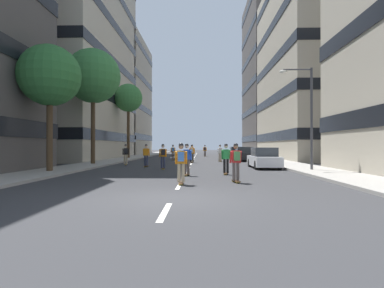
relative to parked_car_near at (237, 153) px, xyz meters
name	(u,v)px	position (x,y,z in m)	size (l,w,h in m)	color
ground_plane	(193,159)	(-5.54, -2.93, -0.70)	(164.83, 164.83, 0.00)	#333335
sidewalk_left	(132,158)	(-13.83, 0.50, -0.63)	(3.10, 75.55, 0.14)	#9E9991
sidewalk_right	(257,158)	(2.75, 0.50, -0.63)	(3.10, 75.55, 0.14)	#9E9991
lane_markings	(193,159)	(-5.54, -2.41, -0.70)	(0.16, 62.20, 0.01)	silver
building_left_mid	(54,32)	(-23.52, -1.13, 15.61)	(16.40, 22.72, 32.45)	#BCB29E
building_left_far	(102,98)	(-23.52, 18.27, 10.16)	(16.40, 17.95, 21.53)	#B2A893
building_right_mid	(337,66)	(12.44, -1.13, 10.94)	(16.40, 20.56, 23.11)	#B2A893
building_right_far	(292,75)	(12.44, 18.27, 14.20)	(16.40, 17.39, 29.61)	#4C4744
parked_car_near	(237,153)	(0.00, 0.00, 0.00)	(1.82, 4.40, 1.52)	black
parked_car_mid	(264,159)	(0.00, -17.26, 0.00)	(1.82, 4.40, 1.52)	silver
parked_car_far	(244,155)	(0.00, -6.72, 0.00)	(1.82, 4.40, 1.52)	black
street_tree_near	(50,76)	(-13.83, -21.65, 5.19)	(3.70, 3.70, 7.64)	#4C3823
street_tree_mid	(93,76)	(-13.83, -14.12, 6.87)	(4.60, 4.60, 9.77)	#4C3823
street_tree_far	(128,98)	(-13.83, -1.34, 6.94)	(3.54, 3.54, 9.35)	#4C3823
streetlamp_right	(306,107)	(2.07, -20.22, 3.44)	(2.13, 0.30, 6.50)	#3F3F44
skater_0	(187,158)	(-5.41, -23.16, 0.29)	(0.56, 0.92, 1.78)	brown
skater_1	(192,152)	(-5.50, -10.17, 0.32)	(0.55, 0.91, 1.78)	brown
skater_2	(173,151)	(-7.82, -4.88, 0.32)	(0.55, 0.92, 1.78)	brown
skater_3	(205,150)	(-4.01, 7.01, 0.32)	(0.53, 0.90, 1.78)	brown
skater_4	(220,152)	(-2.63, -7.92, 0.32)	(0.57, 0.92, 1.78)	brown
skater_5	(146,154)	(-8.92, -16.11, 0.29)	(0.54, 0.91, 1.78)	brown
skater_6	(226,157)	(-3.19, -22.39, 0.29)	(0.56, 0.92, 1.78)	brown
skater_7	(126,153)	(-11.07, -13.90, 0.32)	(0.57, 0.92, 1.78)	brown
skater_8	(192,150)	(-5.95, 5.97, 0.32)	(0.54, 0.91, 1.78)	brown
skater_9	(236,160)	(-3.06, -26.25, 0.32)	(0.56, 0.92, 1.78)	brown
skater_10	(181,161)	(-5.48, -26.98, 0.32)	(0.54, 0.91, 1.78)	brown
skater_11	(163,155)	(-7.30, -18.48, 0.32)	(0.56, 0.92, 1.78)	brown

